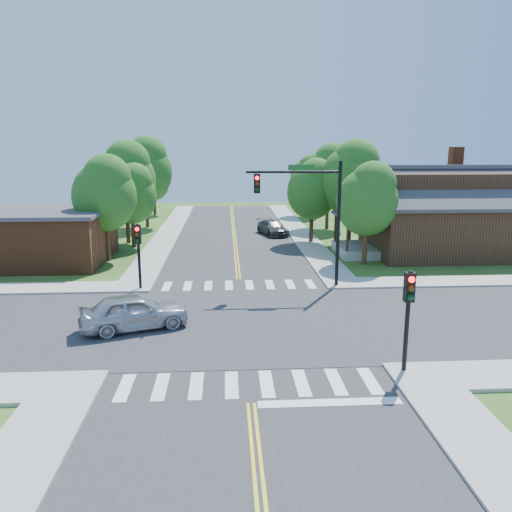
{
  "coord_description": "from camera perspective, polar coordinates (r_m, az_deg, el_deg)",
  "views": [
    {
      "loc": [
        -0.71,
        -21.87,
        8.02
      ],
      "look_at": [
        0.87,
        4.28,
        2.2
      ],
      "focal_mm": 35.0,
      "sensor_mm": 36.0,
      "label": 1
    }
  ],
  "objects": [
    {
      "name": "tree_e_a",
      "position": [
        34.42,
        12.74,
        6.54
      ],
      "size": [
        4.15,
        3.94,
        7.05
      ],
      "color": "#382314",
      "rests_on": "ground"
    },
    {
      "name": "ground",
      "position": [
        23.3,
        -1.51,
        -7.61
      ],
      "size": [
        100.0,
        100.0,
        0.0
      ],
      "primitive_type": "plane",
      "color": "#2D5219",
      "rests_on": "ground"
    },
    {
      "name": "car_dgrey",
      "position": [
        45.53,
        1.9,
        3.19
      ],
      "size": [
        4.29,
        5.43,
        1.28
      ],
      "primitive_type": "imported",
      "rotation": [
        0.0,
        0.0,
        0.3
      ],
      "color": "#34373A",
      "rests_on": "ground"
    },
    {
      "name": "signal_mast_ne",
      "position": [
        28.02,
        6.1,
        5.96
      ],
      "size": [
        5.3,
        0.42,
        7.2
      ],
      "color": "black",
      "rests_on": "ground"
    },
    {
      "name": "tree_e_b",
      "position": [
        40.95,
        10.96,
        8.94
      ],
      "size": [
        5.04,
        4.79,
        8.57
      ],
      "color": "#382314",
      "rests_on": "ground"
    },
    {
      "name": "signal_pole_se",
      "position": [
        18.23,
        17.04,
        -5.13
      ],
      "size": [
        0.34,
        0.42,
        3.8
      ],
      "color": "black",
      "rests_on": "ground"
    },
    {
      "name": "tree_w_c",
      "position": [
        50.77,
        -12.5,
        9.86
      ],
      "size": [
        5.31,
        5.04,
        9.03
      ],
      "color": "#382314",
      "rests_on": "ground"
    },
    {
      "name": "house_ne",
      "position": [
        39.69,
        20.14,
        4.97
      ],
      "size": [
        13.05,
        8.8,
        7.11
      ],
      "color": "black",
      "rests_on": "ground"
    },
    {
      "name": "crosswalk_south",
      "position": [
        17.59,
        -0.79,
        -14.42
      ],
      "size": [
        8.85,
        2.0,
        0.01
      ],
      "color": "white",
      "rests_on": "ground"
    },
    {
      "name": "sidewalk_nw",
      "position": [
        41.37,
        -24.79,
        0.27
      ],
      "size": [
        40.0,
        40.0,
        0.14
      ],
      "color": "#9E9B93",
      "rests_on": "ground"
    },
    {
      "name": "car_silver",
      "position": [
        22.84,
        -13.75,
        -6.26
      ],
      "size": [
        4.75,
        5.86,
        1.61
      ],
      "primitive_type": "imported",
      "rotation": [
        0.0,
        0.0,
        1.9
      ],
      "color": "#B6B8BE",
      "rests_on": "ground"
    },
    {
      "name": "sidewalk_ne",
      "position": [
        41.91,
        19.85,
        0.84
      ],
      "size": [
        40.0,
        40.0,
        0.14
      ],
      "color": "#9E9B93",
      "rests_on": "ground"
    },
    {
      "name": "tree_house",
      "position": [
        41.57,
        6.56,
        7.75
      ],
      "size": [
        4.15,
        3.94,
        7.06
      ],
      "color": "#382314",
      "rests_on": "ground"
    },
    {
      "name": "tree_bldg",
      "position": [
        40.75,
        -13.95,
        7.08
      ],
      "size": [
        3.96,
        3.76,
        6.74
      ],
      "color": "#382314",
      "rests_on": "ground"
    },
    {
      "name": "road_ew",
      "position": [
        23.29,
        -1.51,
        -7.55
      ],
      "size": [
        90.0,
        10.0,
        0.04
      ],
      "primitive_type": "cube",
      "color": "#2D2D30",
      "rests_on": "ground"
    },
    {
      "name": "tree_w_b",
      "position": [
        42.63,
        -14.65,
        8.84
      ],
      "size": [
        5.01,
        4.76,
        8.51
      ],
      "color": "#382314",
      "rests_on": "ground"
    },
    {
      "name": "crosswalk_north",
      "position": [
        29.19,
        -1.93,
        -3.34
      ],
      "size": [
        8.85,
        2.0,
        0.01
      ],
      "color": "white",
      "rests_on": "ground"
    },
    {
      "name": "tree_w_d",
      "position": [
        59.9,
        -11.55,
        8.38
      ],
      "size": [
        3.56,
        3.38,
        6.04
      ],
      "color": "#382314",
      "rests_on": "ground"
    },
    {
      "name": "stop_bar",
      "position": [
        16.68,
        8.43,
        -16.36
      ],
      "size": [
        4.6,
        0.45,
        0.09
      ],
      "primitive_type": "cube",
      "color": "white",
      "rests_on": "ground"
    },
    {
      "name": "centerline",
      "position": [
        23.29,
        -1.51,
        -7.5
      ],
      "size": [
        0.3,
        90.0,
        0.01
      ],
      "color": "yellow",
      "rests_on": "ground"
    },
    {
      "name": "building_nw",
      "position": [
        38.07,
        -24.17,
        2.14
      ],
      "size": [
        10.4,
        8.4,
        3.73
      ],
      "color": "brown",
      "rests_on": "ground"
    },
    {
      "name": "tree_w_a",
      "position": [
        36.25,
        -16.85,
        7.07
      ],
      "size": [
        4.41,
        4.19,
        7.49
      ],
      "color": "#382314",
      "rests_on": "ground"
    },
    {
      "name": "signal_pole_nw",
      "position": [
        28.39,
        -13.31,
        1.3
      ],
      "size": [
        0.34,
        0.42,
        3.8
      ],
      "color": "black",
      "rests_on": "ground"
    },
    {
      "name": "tree_e_d",
      "position": [
        57.67,
        6.09,
        9.09
      ],
      "size": [
        4.17,
        3.96,
        7.09
      ],
      "color": "#382314",
      "rests_on": "ground"
    },
    {
      "name": "intersection_patch",
      "position": [
        23.3,
        -1.51,
        -7.61
      ],
      "size": [
        10.2,
        10.2,
        0.06
      ],
      "primitive_type": "cube",
      "color": "#2D2D30",
      "rests_on": "ground"
    },
    {
      "name": "tree_e_c",
      "position": [
        49.04,
        8.38,
        9.38
      ],
      "size": [
        4.89,
        4.65,
        8.31
      ],
      "color": "#382314",
      "rests_on": "ground"
    },
    {
      "name": "road_ns",
      "position": [
        23.29,
        -1.51,
        -7.56
      ],
      "size": [
        10.0,
        90.0,
        0.04
      ],
      "primitive_type": "cube",
      "color": "#2D2D30",
      "rests_on": "ground"
    }
  ]
}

